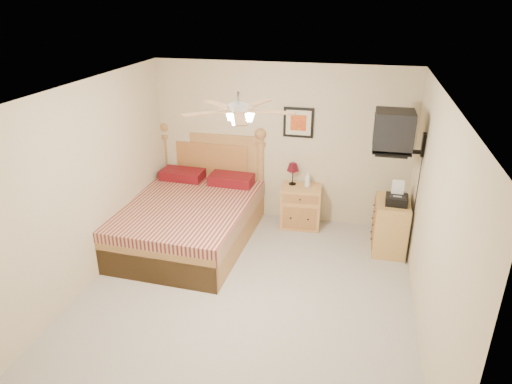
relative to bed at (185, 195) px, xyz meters
The scene contains 17 objects.
floor 1.79m from the bed, 43.50° to the right, with size 4.50×4.50×0.00m, color #A29C93.
ceiling 2.39m from the bed, 43.50° to the right, with size 4.00×4.50×0.04m, color white.
wall_back 1.71m from the bed, 43.75° to the left, with size 4.00×0.04×2.50m, color #C5B591.
wall_front 3.61m from the bed, 70.70° to the right, with size 4.00×0.04×2.50m, color #C5B591.
wall_left 1.48m from the bed, 126.20° to the right, with size 0.04×4.50×2.50m, color #C5B591.
wall_right 3.41m from the bed, 19.40° to the right, with size 0.04×4.50×2.50m, color #C5B591.
bed is the anchor object (origin of this frame).
nightstand 1.85m from the bed, 29.45° to the left, with size 0.61×0.46×0.66m, color #C7863F.
table_lamp 1.71m from the bed, 34.28° to the left, with size 0.19×0.19×0.36m, color #520E18, non-canonical shape.
lotion_bottle 1.89m from the bed, 29.19° to the left, with size 0.09×0.09×0.24m, color silver.
framed_picture 2.02m from the bed, 37.43° to the left, with size 0.46×0.04×0.46m, color black.
dresser 2.96m from the bed, ahead, with size 0.45×0.65×0.77m, color #A07345.
fax_machine 2.97m from the bed, ahead, with size 0.29×0.31×0.31m, color black, non-canonical shape.
magazine_lower 2.97m from the bed, 12.06° to the left, with size 0.18×0.24×0.02m, color beige.
magazine_upper 2.97m from the bed, 12.37° to the left, with size 0.19×0.26×0.02m, color tan.
wall_tv 3.12m from the bed, ahead, with size 0.56×0.46×0.58m, color black, non-canonical shape.
ceiling_fan 2.39m from the bed, 48.20° to the right, with size 1.14×1.14×0.28m, color silver, non-canonical shape.
Camera 1 is at (1.18, -4.48, 3.42)m, focal length 32.00 mm.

